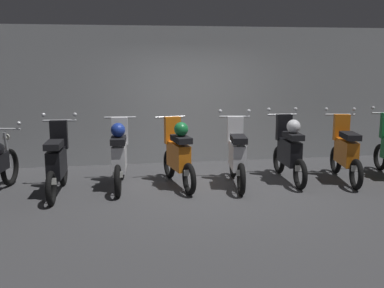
{
  "coord_description": "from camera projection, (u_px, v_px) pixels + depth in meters",
  "views": [
    {
      "loc": [
        -1.54,
        -7.49,
        2.19
      ],
      "look_at": [
        -0.28,
        0.2,
        0.75
      ],
      "focal_mm": 43.37,
      "sensor_mm": 36.0,
      "label": 1
    }
  ],
  "objects": [
    {
      "name": "ground_plane",
      "position": [
        210.0,
        189.0,
        7.91
      ],
      "size": [
        80.0,
        80.0,
        0.0
      ],
      "primitive_type": "plane",
      "color": "#424244"
    },
    {
      "name": "back_wall",
      "position": [
        189.0,
        95.0,
        9.85
      ],
      "size": [
        16.0,
        0.3,
        2.84
      ],
      "primitive_type": "cube",
      "color": "gray",
      "rests_on": "ground"
    },
    {
      "name": "motorbike_slot_1",
      "position": [
        57.0,
        162.0,
        7.53
      ],
      "size": [
        0.59,
        1.68,
        1.29
      ],
      "color": "black",
      "rests_on": "ground"
    },
    {
      "name": "motorbike_slot_2",
      "position": [
        119.0,
        155.0,
        7.93
      ],
      "size": [
        0.56,
        1.68,
        1.18
      ],
      "color": "black",
      "rests_on": "ground"
    },
    {
      "name": "motorbike_slot_3",
      "position": [
        178.0,
        154.0,
        8.02
      ],
      "size": [
        0.56,
        1.67,
        1.18
      ],
      "color": "black",
      "rests_on": "ground"
    },
    {
      "name": "motorbike_slot_4",
      "position": [
        237.0,
        155.0,
        8.06
      ],
      "size": [
        0.59,
        1.68,
        1.29
      ],
      "color": "black",
      "rests_on": "ground"
    },
    {
      "name": "motorbike_slot_5",
      "position": [
        289.0,
        150.0,
        8.35
      ],
      "size": [
        0.59,
        1.68,
        1.29
      ],
      "color": "black",
      "rests_on": "ground"
    },
    {
      "name": "motorbike_slot_6",
      "position": [
        345.0,
        152.0,
        8.37
      ],
      "size": [
        0.58,
        1.67,
        1.29
      ],
      "color": "black",
      "rests_on": "ground"
    }
  ]
}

